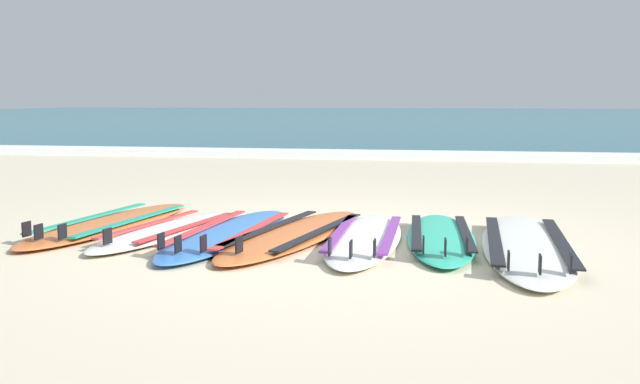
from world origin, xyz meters
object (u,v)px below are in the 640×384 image
Objects in this scene: surfboard_2 at (229,233)px; surfboard_1 at (169,230)px; surfboard_0 at (112,223)px; surfboard_4 at (365,238)px; surfboard_3 at (296,234)px; surfboard_6 at (527,245)px; surfboard_5 at (441,237)px.

surfboard_1 is at bearing 174.76° from surfboard_2.
surfboard_0 is 1.13m from surfboard_2.
surfboard_0 and surfboard_4 have the same top height.
surfboard_3 is 1.72m from surfboard_6.
surfboard_4 is 0.58m from surfboard_5.
surfboard_2 is 1.07m from surfboard_4.
surfboard_4 and surfboard_6 have the same top height.
surfboard_5 is at bearing 3.08° from surfboard_3.
surfboard_6 is (3.34, -0.32, -0.00)m from surfboard_0.
surfboard_0 and surfboard_1 have the same top height.
surfboard_4 and surfboard_5 have the same top height.
surfboard_3 is 0.93× the size of surfboard_6.
surfboard_0 is 0.62m from surfboard_1.
surfboard_1 is 2.75m from surfboard_6.
surfboard_2 is (1.10, -0.25, 0.00)m from surfboard_0.
surfboard_1 is 0.88× the size of surfboard_2.
surfboard_3 is at bearing 175.56° from surfboard_6.
surfboard_5 is (1.63, 0.12, 0.00)m from surfboard_2.
surfboard_4 is 1.17m from surfboard_6.
surfboard_6 is at bearing -17.54° from surfboard_5.
surfboard_2 is 1.08× the size of surfboard_4.
surfboard_5 is (1.11, 0.06, 0.00)m from surfboard_3.
surfboard_3 and surfboard_6 have the same top height.
surfboard_2 and surfboard_6 have the same top height.
surfboard_1 is at bearing 177.52° from surfboard_6.
surfboard_1 is 1.58m from surfboard_4.
surfboard_4 is (0.54, -0.07, 0.00)m from surfboard_3.
surfboard_1 is (0.59, -0.20, -0.00)m from surfboard_0.
surfboard_0 and surfboard_2 have the same top height.
surfboard_2 is 0.96× the size of surfboard_3.
surfboard_6 is (2.75, -0.12, 0.00)m from surfboard_1.
surfboard_1 and surfboard_4 have the same top height.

